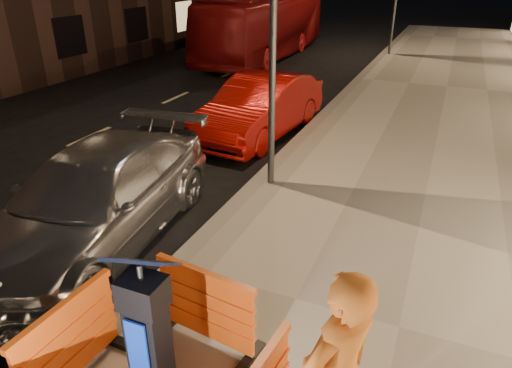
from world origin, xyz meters
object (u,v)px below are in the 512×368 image
at_px(car_red, 261,135).
at_px(bus_doubledecker, 265,57).
at_px(parking_kiosk, 150,344).
at_px(barrier_kerbside, 70,344).
at_px(car_silver, 103,239).
at_px(barrier_back, 206,308).

height_order(car_red, bus_doubledecker, bus_doubledecker).
xyz_separation_m(parking_kiosk, car_red, (-2.21, 7.77, -1.00)).
distance_m(barrier_kerbside, car_silver, 2.95).
bearing_deg(car_red, barrier_back, -66.70).
distance_m(parking_kiosk, car_red, 8.14).
bearing_deg(barrier_kerbside, car_red, 11.69).
xyz_separation_m(car_silver, car_red, (0.43, 5.43, 0.00)).
xyz_separation_m(parking_kiosk, car_silver, (-2.64, 2.34, -1.00)).
bearing_deg(car_silver, car_red, 79.67).
relative_size(parking_kiosk, car_red, 0.38).
xyz_separation_m(barrier_kerbside, car_red, (-1.26, 7.77, -0.62)).
distance_m(parking_kiosk, barrier_kerbside, 1.02).
height_order(parking_kiosk, barrier_back, parking_kiosk).
distance_m(car_silver, bus_doubledecker, 15.76).
relative_size(car_silver, bus_doubledecker, 0.48).
bearing_deg(bus_doubledecker, parking_kiosk, -71.69).
bearing_deg(bus_doubledecker, barrier_back, -70.69).
bearing_deg(car_red, parking_kiosk, -68.78).
height_order(barrier_kerbside, car_silver, barrier_kerbside).
height_order(barrier_back, barrier_kerbside, same).
bearing_deg(barrier_kerbside, barrier_back, -42.52).
distance_m(parking_kiosk, bus_doubledecker, 18.77).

